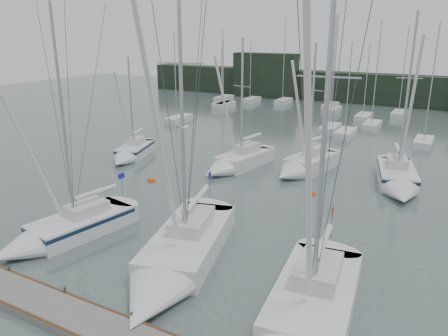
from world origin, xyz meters
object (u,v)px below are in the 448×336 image
at_px(sailboat_mid_d, 399,181).
at_px(sailboat_near_center, 173,265).
at_px(sailboat_mid_c, 303,166).
at_px(buoy_c, 151,181).
at_px(sailboat_mid_a, 130,153).
at_px(buoy_b, 312,194).
at_px(sailboat_mid_b, 233,163).
at_px(sailboat_near_left, 56,233).
at_px(sailboat_near_right, 304,329).

bearing_deg(sailboat_mid_d, sailboat_near_center, -126.62).
xyz_separation_m(sailboat_mid_c, buoy_c, (-10.41, -8.06, -0.64)).
distance_m(sailboat_near_center, sailboat_mid_c, 19.28).
relative_size(sailboat_near_center, sailboat_mid_a, 1.70).
distance_m(sailboat_mid_a, buoy_b, 18.67).
height_order(sailboat_mid_b, buoy_b, sailboat_mid_b).
distance_m(sailboat_mid_a, buoy_c, 7.28).
xyz_separation_m(sailboat_near_left, buoy_c, (-1.96, 11.54, -0.58)).
xyz_separation_m(sailboat_near_right, buoy_b, (-4.89, 16.27, -0.64)).
relative_size(sailboat_near_center, sailboat_mid_b, 1.46).
bearing_deg(sailboat_mid_a, sailboat_mid_b, -7.89).
bearing_deg(sailboat_mid_d, buoy_c, -169.94).
bearing_deg(buoy_b, sailboat_mid_b, 162.35).
relative_size(sailboat_near_center, buoy_b, 31.36).
bearing_deg(sailboat_mid_b, buoy_b, -7.83).
height_order(sailboat_near_center, buoy_b, sailboat_near_center).
xyz_separation_m(sailboat_near_center, sailboat_mid_c, (0.26, 19.28, 0.03)).
bearing_deg(sailboat_mid_c, buoy_c, -130.02).
bearing_deg(sailboat_near_right, sailboat_mid_a, 137.35).
xyz_separation_m(sailboat_near_center, sailboat_mid_d, (8.23, 19.20, 0.04)).
height_order(sailboat_mid_a, sailboat_mid_d, sailboat_mid_d).
distance_m(sailboat_near_left, buoy_c, 11.72).
bearing_deg(buoy_c, buoy_b, 15.07).
distance_m(sailboat_near_right, sailboat_mid_a, 29.10).
bearing_deg(sailboat_near_left, sailboat_mid_b, 92.12).
bearing_deg(sailboat_mid_b, sailboat_near_center, -62.38).
distance_m(sailboat_near_left, buoy_b, 18.49).
relative_size(sailboat_near_center, sailboat_mid_d, 1.25).
xyz_separation_m(sailboat_mid_a, buoy_b, (18.64, -0.84, -0.55)).
height_order(sailboat_mid_a, sailboat_mid_b, sailboat_mid_b).
xyz_separation_m(sailboat_near_left, buoy_b, (10.83, 14.98, -0.58)).
bearing_deg(buoy_c, sailboat_near_center, -47.85).
relative_size(sailboat_mid_a, sailboat_mid_c, 0.88).
relative_size(sailboat_near_right, buoy_c, 26.63).
xyz_separation_m(sailboat_near_right, buoy_c, (-17.67, 12.83, -0.64)).
bearing_deg(sailboat_near_right, sailboat_mid_c, 102.55).
xyz_separation_m(sailboat_near_right, sailboat_mid_d, (0.71, 20.81, 0.01)).
bearing_deg(buoy_c, sailboat_near_right, -35.97).
bearing_deg(sailboat_mid_d, sailboat_near_right, -105.36).
bearing_deg(sailboat_mid_c, sailboat_mid_b, -148.60).
distance_m(sailboat_near_left, sailboat_mid_d, 25.51).
distance_m(sailboat_near_left, sailboat_mid_c, 21.35).
bearing_deg(sailboat_mid_c, sailboat_near_left, -101.10).
bearing_deg(sailboat_near_left, sailboat_mid_c, 77.37).
relative_size(sailboat_mid_c, buoy_b, 20.82).
height_order(sailboat_mid_c, sailboat_mid_d, sailboat_mid_d).
distance_m(sailboat_near_right, buoy_c, 21.85).
height_order(sailboat_near_left, buoy_c, sailboat_near_left).
relative_size(sailboat_near_left, sailboat_near_center, 0.81).
bearing_deg(sailboat_mid_d, sailboat_mid_b, 174.60).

